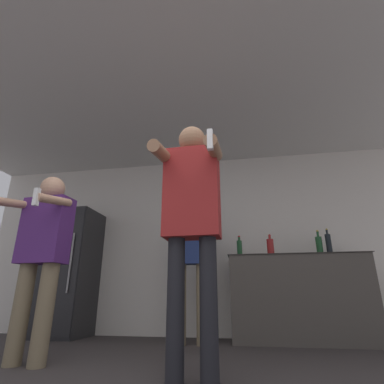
{
  "coord_description": "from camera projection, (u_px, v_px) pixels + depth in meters",
  "views": [
    {
      "loc": [
        0.53,
        -1.16,
        0.51
      ],
      "look_at": [
        0.17,
        0.9,
        1.24
      ],
      "focal_mm": 28.0,
      "sensor_mm": 36.0,
      "label": 1
    }
  ],
  "objects": [
    {
      "name": "person_man_side",
      "position": [
        42.0,
        249.0,
        2.59
      ],
      "size": [
        0.49,
        0.54,
        1.57
      ],
      "color": "#75664C",
      "rests_on": "ground_plane"
    },
    {
      "name": "wall_back",
      "position": [
        207.0,
        242.0,
        4.38
      ],
      "size": [
        7.0,
        0.06,
        2.55
      ],
      "color": "silver",
      "rests_on": "ground_plane"
    },
    {
      "name": "bottle_brown_liquor",
      "position": [
        329.0,
        244.0,
        3.71
      ],
      "size": [
        0.07,
        0.07,
        0.33
      ],
      "color": "black",
      "rests_on": "counter"
    },
    {
      "name": "person_woman_foreground",
      "position": [
        192.0,
        212.0,
        2.15
      ],
      "size": [
        0.48,
        0.49,
        1.78
      ],
      "color": "black",
      "rests_on": "ground_plane"
    },
    {
      "name": "bottle_amber_bourbon",
      "position": [
        240.0,
        248.0,
        3.88
      ],
      "size": [
        0.07,
        0.07,
        0.28
      ],
      "color": "#194723",
      "rests_on": "counter"
    },
    {
      "name": "bottle_clear_vodka",
      "position": [
        319.0,
        245.0,
        3.72
      ],
      "size": [
        0.08,
        0.08,
        0.32
      ],
      "color": "#194723",
      "rests_on": "counter"
    },
    {
      "name": "person_spectator_back",
      "position": [
        191.0,
        249.0,
        3.65
      ],
      "size": [
        0.55,
        0.53,
        1.76
      ],
      "color": "#75664C",
      "rests_on": "ground_plane"
    },
    {
      "name": "ceiling_slab",
      "position": [
        187.0,
        100.0,
        3.32
      ],
      "size": [
        7.0,
        3.67,
        0.05
      ],
      "color": "silver",
      "rests_on": "wall_back"
    },
    {
      "name": "refrigerator",
      "position": [
        69.0,
        271.0,
        4.23
      ],
      "size": [
        0.65,
        0.67,
        1.71
      ],
      "color": "#262628",
      "rests_on": "ground_plane"
    },
    {
      "name": "counter",
      "position": [
        299.0,
        298.0,
        3.61
      ],
      "size": [
        1.64,
        0.67,
        0.99
      ],
      "color": "#47423D",
      "rests_on": "ground_plane"
    },
    {
      "name": "bottle_short_whiskey",
      "position": [
        270.0,
        247.0,
        3.82
      ],
      "size": [
        0.09,
        0.09,
        0.28
      ],
      "color": "maroon",
      "rests_on": "counter"
    }
  ]
}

